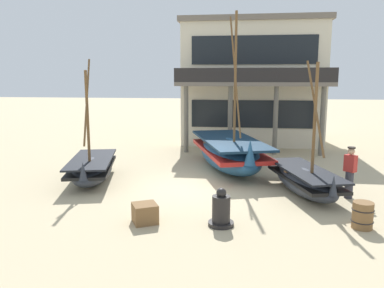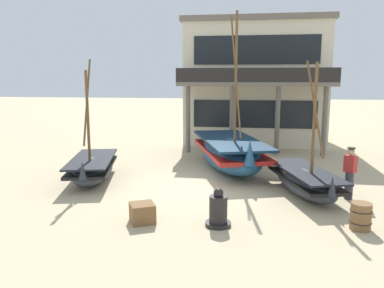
% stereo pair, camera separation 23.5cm
% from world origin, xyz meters
% --- Properties ---
extents(ground_plane, '(120.00, 120.00, 0.00)m').
position_xyz_m(ground_plane, '(0.00, 0.00, 0.00)').
color(ground_plane, tan).
extents(fishing_boat_near_left, '(2.31, 4.07, 4.54)m').
position_xyz_m(fishing_boat_near_left, '(-3.71, 0.39, 0.49)').
color(fishing_boat_near_left, '#2D333D').
rests_on(fishing_boat_near_left, ground).
extents(fishing_boat_centre_large, '(3.75, 6.07, 6.37)m').
position_xyz_m(fishing_boat_centre_large, '(1.33, 2.96, 0.73)').
color(fishing_boat_centre_large, '#23517A').
rests_on(fishing_boat_centre_large, ground).
extents(fishing_boat_far_right, '(2.29, 4.04, 4.40)m').
position_xyz_m(fishing_boat_far_right, '(3.97, -0.25, 0.49)').
color(fishing_boat_far_right, '#2D333D').
rests_on(fishing_boat_far_right, ground).
extents(fisherman_by_hull, '(0.41, 0.41, 1.68)m').
position_xyz_m(fisherman_by_hull, '(5.31, -0.50, 0.83)').
color(fisherman_by_hull, '#33333D').
rests_on(fisherman_by_hull, ground).
extents(capstan_winch, '(0.68, 0.68, 1.02)m').
position_xyz_m(capstan_winch, '(1.36, -3.40, 0.41)').
color(capstan_winch, black).
rests_on(capstan_winch, ground).
extents(wooden_barrel, '(0.56, 0.56, 0.70)m').
position_xyz_m(wooden_barrel, '(4.99, -3.10, 0.35)').
color(wooden_barrel, brown).
rests_on(wooden_barrel, ground).
extents(cargo_crate, '(0.84, 0.84, 0.52)m').
position_xyz_m(cargo_crate, '(-0.68, -3.46, 0.26)').
color(cargo_crate, brown).
rests_on(cargo_crate, ground).
extents(harbor_building_main, '(8.28, 8.88, 7.17)m').
position_xyz_m(harbor_building_main, '(2.36, 11.58, 3.59)').
color(harbor_building_main, beige).
rests_on(harbor_building_main, ground).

